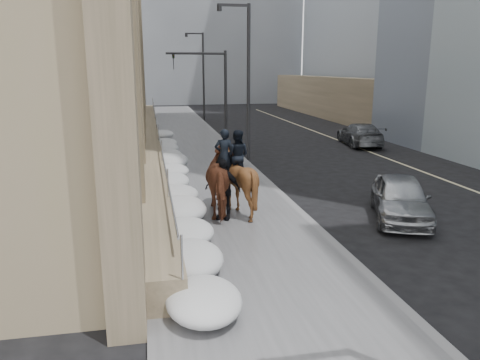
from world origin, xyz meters
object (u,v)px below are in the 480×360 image
(pedestrian, at_px, (223,189))
(car_grey, at_px, (360,134))
(mounted_horse_right, at_px, (237,178))
(car_silver, at_px, (400,198))
(mounted_horse_left, at_px, (225,178))

(pedestrian, height_order, car_grey, pedestrian)
(pedestrian, bearing_deg, mounted_horse_right, 70.05)
(mounted_horse_right, height_order, car_grey, mounted_horse_right)
(car_grey, bearing_deg, pedestrian, 59.25)
(mounted_horse_right, relative_size, pedestrian, 1.41)
(mounted_horse_right, xyz_separation_m, car_silver, (5.20, -1.32, -0.60))
(mounted_horse_right, distance_m, pedestrian, 0.84)
(mounted_horse_left, bearing_deg, car_silver, 167.80)
(car_silver, bearing_deg, car_grey, 91.72)
(mounted_horse_left, relative_size, car_grey, 0.57)
(mounted_horse_right, bearing_deg, car_grey, -104.55)
(pedestrian, relative_size, car_grey, 0.40)
(mounted_horse_right, bearing_deg, pedestrian, 70.75)
(car_silver, height_order, car_grey, car_grey)
(mounted_horse_left, relative_size, pedestrian, 1.43)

